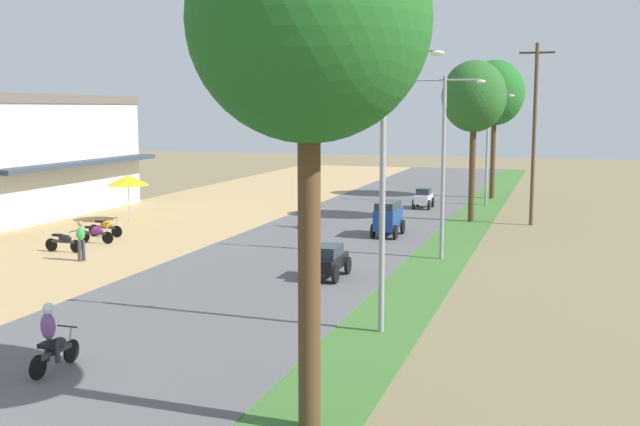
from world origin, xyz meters
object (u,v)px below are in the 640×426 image
at_px(car_sedan_black, 328,260).
at_px(median_tree_second, 474,97).
at_px(car_hatchback_white, 423,197).
at_px(median_tree_third, 495,93).
at_px(median_tree_nearest, 309,24).
at_px(streetlamp_far, 487,140).
at_px(utility_pole_near, 534,132).
at_px(car_van_blue, 388,216).
at_px(parked_motorbike_fourth, 64,241).
at_px(vendor_umbrella, 128,180).
at_px(motorbike_ahead_third, 312,212).
at_px(streetlamp_mid, 443,154).
at_px(motorbike_ahead_second, 52,339).
at_px(streetlamp_near, 383,170).
at_px(pedestrian_on_shoulder, 81,239).
at_px(parked_motorbike_fifth, 96,232).
at_px(parked_motorbike_sixth, 106,226).

bearing_deg(car_sedan_black, median_tree_second, 78.38).
bearing_deg(car_hatchback_white, median_tree_third, 62.96).
height_order(median_tree_nearest, streetlamp_far, median_tree_nearest).
distance_m(utility_pole_near, car_van_blue, 9.68).
bearing_deg(parked_motorbike_fourth, median_tree_second, 42.87).
height_order(vendor_umbrella, car_sedan_black, vendor_umbrella).
bearing_deg(motorbike_ahead_third, vendor_umbrella, -175.45).
xyz_separation_m(median_tree_third, streetlamp_mid, (-0.03, -22.34, -2.82)).
relative_size(vendor_umbrella, motorbike_ahead_second, 1.40).
bearing_deg(car_hatchback_white, streetlamp_near, -82.51).
bearing_deg(streetlamp_near, motorbike_ahead_third, 114.07).
xyz_separation_m(parked_motorbike_fourth, car_van_blue, (12.25, 8.13, 0.47)).
relative_size(pedestrian_on_shoulder, median_tree_nearest, 0.17).
bearing_deg(pedestrian_on_shoulder, car_van_blue, 42.48).
xyz_separation_m(streetlamp_far, car_sedan_black, (-3.31, -23.32, -3.43)).
xyz_separation_m(streetlamp_near, motorbike_ahead_second, (-6.48, -5.50, -3.64)).
distance_m(vendor_umbrella, median_tree_second, 19.01).
bearing_deg(car_hatchback_white, car_sedan_black, -89.58).
xyz_separation_m(parked_motorbike_fifth, pedestrian_on_shoulder, (1.80, -3.71, 0.41)).
relative_size(pedestrian_on_shoulder, median_tree_third, 0.17).
height_order(streetlamp_mid, car_hatchback_white, streetlamp_mid).
bearing_deg(motorbike_ahead_third, car_hatchback_white, 66.37).
relative_size(car_van_blue, motorbike_ahead_third, 1.34).
height_order(parked_motorbike_fourth, median_tree_nearest, median_tree_nearest).
xyz_separation_m(parked_motorbike_sixth, vendor_umbrella, (-1.62, 4.75, 1.75)).
bearing_deg(median_tree_third, median_tree_nearest, -89.82).
bearing_deg(car_sedan_black, parked_motorbike_fourth, 173.13).
distance_m(median_tree_second, motorbike_ahead_second, 28.59).
bearing_deg(parked_motorbike_fifth, median_tree_nearest, -46.37).
distance_m(car_sedan_black, motorbike_ahead_second, 11.86).
distance_m(parked_motorbike_fourth, streetlamp_far, 27.04).
distance_m(median_tree_third, utility_pole_near, 12.06).
height_order(streetlamp_near, car_van_blue, streetlamp_near).
xyz_separation_m(pedestrian_on_shoulder, motorbike_ahead_second, (7.19, -11.49, -0.11)).
height_order(parked_motorbike_sixth, streetlamp_near, streetlamp_near).
height_order(car_van_blue, car_hatchback_white, car_van_blue).
xyz_separation_m(utility_pole_near, motorbike_ahead_second, (-9.57, -27.21, -4.07)).
height_order(pedestrian_on_shoulder, streetlamp_mid, streetlamp_mid).
relative_size(parked_motorbike_fourth, utility_pole_near, 0.19).
height_order(pedestrian_on_shoulder, utility_pole_near, utility_pole_near).
bearing_deg(car_sedan_black, parked_motorbike_fifth, 162.77).
bearing_deg(parked_motorbike_sixth, streetlamp_far, 48.06).
relative_size(pedestrian_on_shoulder, car_sedan_black, 0.72).
height_order(parked_motorbike_sixth, median_tree_nearest, median_tree_nearest).
height_order(parked_motorbike_sixth, streetlamp_far, streetlamp_far).
bearing_deg(median_tree_third, median_tree_second, -90.47).
relative_size(car_sedan_black, car_van_blue, 0.94).
height_order(parked_motorbike_sixth, car_van_blue, car_van_blue).
relative_size(median_tree_third, motorbike_ahead_third, 5.16).
xyz_separation_m(parked_motorbike_fourth, median_tree_nearest, (15.67, -14.09, 7.06)).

